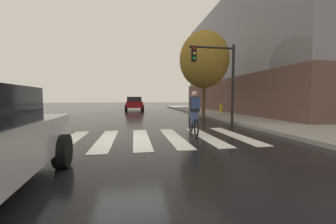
{
  "coord_description": "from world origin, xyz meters",
  "views": [
    {
      "loc": [
        0.15,
        -6.83,
        1.42
      ],
      "look_at": [
        1.49,
        0.87,
        0.86
      ],
      "focal_mm": 20.86,
      "sensor_mm": 36.0,
      "label": 1
    }
  ],
  "objects": [
    {
      "name": "cyclist",
      "position": [
        2.42,
        0.35,
        0.84
      ],
      "size": [
        0.38,
        1.71,
        1.69
      ],
      "color": "black",
      "rests_on": "ground"
    },
    {
      "name": "street_tree_near",
      "position": [
        4.97,
        6.26,
        4.07
      ],
      "size": [
        3.39,
        3.39,
        6.03
      ],
      "color": "#4C3823",
      "rests_on": "ground"
    },
    {
      "name": "corner_building",
      "position": [
        17.03,
        11.55,
        5.41
      ],
      "size": [
        17.29,
        20.88,
        10.91
      ],
      "color": "brown",
      "rests_on": "ground"
    },
    {
      "name": "traffic_light_near",
      "position": [
        4.47,
        2.79,
        2.86
      ],
      "size": [
        2.47,
        0.28,
        4.2
      ],
      "color": "black",
      "rests_on": "ground"
    },
    {
      "name": "sedan_mid",
      "position": [
        0.17,
        17.0,
        0.81
      ],
      "size": [
        2.19,
        4.58,
        1.57
      ],
      "color": "maroon",
      "rests_on": "ground"
    },
    {
      "name": "ground_plane",
      "position": [
        0.0,
        0.0,
        0.0
      ],
      "size": [
        120.0,
        120.0,
        0.0
      ],
      "primitive_type": "plane",
      "color": "black"
    },
    {
      "name": "crosswalk_stripes",
      "position": [
        0.38,
        0.0,
        0.01
      ],
      "size": [
        7.63,
        3.63,
        0.01
      ],
      "color": "silver",
      "rests_on": "ground"
    },
    {
      "name": "fire_hydrant",
      "position": [
        7.55,
        8.93,
        0.53
      ],
      "size": [
        0.33,
        0.22,
        0.78
      ],
      "color": "gold",
      "rests_on": "sidewalk"
    }
  ]
}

